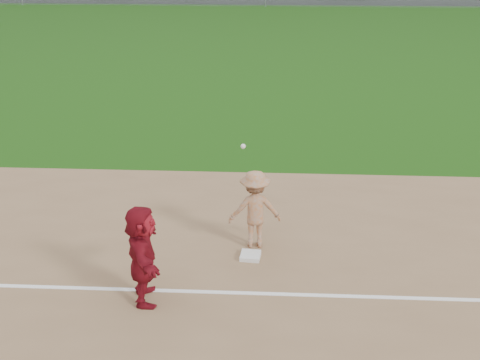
{
  "coord_description": "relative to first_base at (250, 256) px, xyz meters",
  "views": [
    {
      "loc": [
        0.62,
        -10.13,
        6.32
      ],
      "look_at": [
        0.0,
        1.5,
        1.3
      ],
      "focal_mm": 45.0,
      "sensor_mm": 36.0,
      "label": 1
    }
  ],
  "objects": [
    {
      "name": "base_runner",
      "position": [
        -1.84,
        -1.57,
        0.89
      ],
      "size": [
        0.93,
        1.81,
        1.86
      ],
      "primitive_type": "imported",
      "rotation": [
        0.0,
        0.0,
        1.8
      ],
      "color": "maroon",
      "rests_on": "infield_dirt"
    },
    {
      "name": "first_base",
      "position": [
        0.0,
        0.0,
        0.0
      ],
      "size": [
        0.43,
        0.43,
        0.09
      ],
      "primitive_type": "cube",
      "rotation": [
        0.0,
        0.0,
        -0.09
      ],
      "color": "white",
      "rests_on": "infield_dirt"
    },
    {
      "name": "ground",
      "position": [
        -0.27,
        -0.48,
        -0.06
      ],
      "size": [
        160.0,
        160.0,
        0.0
      ],
      "primitive_type": "plane",
      "color": "#1A480D",
      "rests_on": "ground"
    },
    {
      "name": "first_base_play",
      "position": [
        0.07,
        0.52,
        0.8
      ],
      "size": [
        1.17,
        1.04,
        2.49
      ],
      "color": "gray",
      "rests_on": "infield_dirt"
    },
    {
      "name": "foul_line",
      "position": [
        -0.27,
        -1.28,
        -0.04
      ],
      "size": [
        60.0,
        0.1,
        0.01
      ],
      "primitive_type": "cube",
      "color": "white",
      "rests_on": "infield_dirt"
    }
  ]
}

